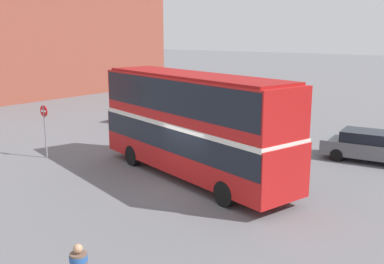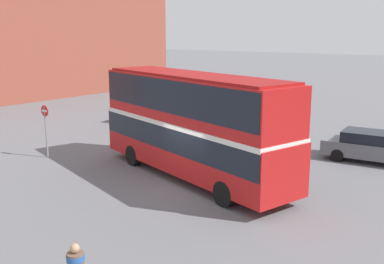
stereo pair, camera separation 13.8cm
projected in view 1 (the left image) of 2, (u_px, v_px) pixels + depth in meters
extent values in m
plane|color=slate|center=(187.00, 188.00, 18.24)|extent=(240.00, 240.00, 0.00)
cube|color=brown|center=(10.00, 20.00, 43.68)|extent=(10.93, 33.04, 14.81)
cube|color=red|center=(192.00, 146.00, 19.26)|extent=(10.84, 5.10, 2.00)
cube|color=red|center=(192.00, 100.00, 18.83)|extent=(10.67, 4.98, 1.98)
cube|color=black|center=(192.00, 136.00, 19.16)|extent=(10.75, 5.10, 0.98)
cube|color=black|center=(192.00, 94.00, 18.78)|extent=(10.52, 4.97, 1.35)
cube|color=silver|center=(192.00, 122.00, 19.04)|extent=(10.75, 5.09, 0.20)
cube|color=maroon|center=(192.00, 75.00, 18.60)|extent=(10.17, 4.70, 0.10)
cylinder|color=black|center=(267.00, 182.00, 17.50)|extent=(1.01, 0.54, 0.97)
cylinder|color=black|center=(225.00, 194.00, 16.19)|extent=(1.01, 0.54, 0.97)
cylinder|color=black|center=(171.00, 148.00, 22.56)|extent=(1.01, 0.54, 0.97)
cylinder|color=black|center=(133.00, 155.00, 21.26)|extent=(1.01, 0.54, 0.97)
cylinder|color=#28569E|center=(78.00, 258.00, 9.87)|extent=(0.54, 0.54, 0.14)
sphere|color=tan|center=(78.00, 249.00, 9.83)|extent=(0.21, 0.21, 0.21)
cube|color=slate|center=(370.00, 149.00, 21.95)|extent=(4.63, 2.42, 0.71)
cube|color=black|center=(367.00, 136.00, 21.91)|extent=(2.50, 1.97, 0.51)
cylinder|color=black|center=(344.00, 147.00, 23.42)|extent=(0.64, 0.29, 0.62)
cylinder|color=black|center=(337.00, 155.00, 21.98)|extent=(0.64, 0.29, 0.62)
cube|color=navy|center=(143.00, 115.00, 31.06)|extent=(4.26, 2.54, 0.69)
cube|color=black|center=(144.00, 106.00, 30.85)|extent=(2.35, 1.99, 0.56)
cylinder|color=black|center=(121.00, 119.00, 30.94)|extent=(0.71, 0.35, 0.68)
cylinder|color=black|center=(134.00, 115.00, 32.37)|extent=(0.71, 0.35, 0.68)
cylinder|color=black|center=(152.00, 122.00, 29.87)|extent=(0.71, 0.35, 0.68)
cylinder|color=black|center=(164.00, 118.00, 31.30)|extent=(0.71, 0.35, 0.68)
cylinder|color=gray|center=(45.00, 132.00, 22.37)|extent=(0.08, 0.08, 2.64)
cylinder|color=red|center=(44.00, 111.00, 22.14)|extent=(0.57, 0.03, 0.57)
cube|color=white|center=(44.00, 111.00, 22.14)|extent=(0.40, 0.04, 0.10)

